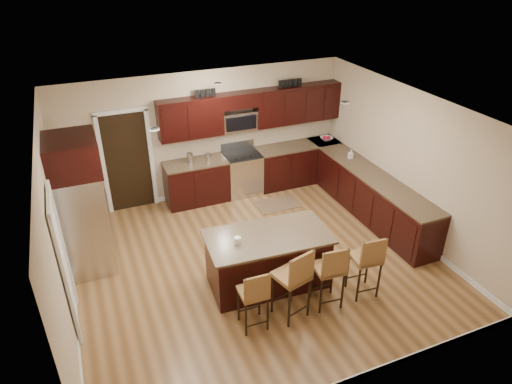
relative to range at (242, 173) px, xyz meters
name	(u,v)px	position (x,y,z in m)	size (l,w,h in m)	color
floor	(257,262)	(-0.68, -2.45, -0.47)	(6.00, 6.00, 0.00)	brown
ceiling	(257,113)	(-0.68, -2.45, 2.23)	(6.00, 6.00, 0.00)	silver
wall_back	(206,135)	(-0.68, 0.30, 0.88)	(6.00, 6.00, 0.00)	#C2AC8C
wall_left	(56,235)	(-3.68, -2.45, 0.88)	(5.50, 5.50, 0.00)	#C2AC8C
wall_right	(409,163)	(2.32, -2.45, 0.88)	(5.50, 5.50, 0.00)	#C2AC8C
base_cabinets	(314,183)	(1.22, -1.01, -0.01)	(4.02, 3.96, 0.92)	black
upper_cabinets	(255,109)	(0.36, 0.13, 1.37)	(4.00, 0.33, 0.80)	black
range	(242,173)	(0.00, 0.00, 0.00)	(0.76, 0.64, 1.11)	silver
microwave	(239,121)	(0.00, 0.15, 1.15)	(0.76, 0.31, 0.40)	silver
doorway	(128,162)	(-2.33, 0.28, 0.56)	(0.85, 0.03, 2.06)	black
pantry_door	(64,266)	(-3.66, -2.75, 0.55)	(0.03, 0.80, 2.04)	white
letter_decor	(249,88)	(0.22, 0.13, 1.82)	(2.20, 0.03, 0.15)	black
island	(268,261)	(-0.73, -3.02, -0.04)	(1.98, 1.14, 0.92)	black
stool_left	(254,294)	(-1.30, -3.86, 0.16)	(0.39, 0.39, 1.02)	olive
stool_mid	(295,277)	(-0.69, -3.86, 0.27)	(0.54, 0.54, 1.19)	olive
stool_right	(330,270)	(-0.10, -3.86, 0.22)	(0.45, 0.45, 1.10)	olive
refrigerator	(82,205)	(-3.30, -1.45, 0.74)	(0.79, 0.95, 2.35)	silver
floor_mat	(277,204)	(0.49, -0.79, -0.47)	(0.88, 0.59, 0.01)	brown
fruit_bowl	(326,139)	(2.07, 0.00, 0.48)	(0.28, 0.28, 0.07)	silver
soap_bottle	(351,154)	(2.02, -1.07, 0.54)	(0.09, 0.09, 0.19)	#B2B2B2
canister_tall	(190,158)	(-1.13, 0.00, 0.56)	(0.12, 0.12, 0.22)	silver
canister_short	(208,157)	(-0.75, 0.00, 0.53)	(0.11, 0.11, 0.16)	silver
island_jar	(237,240)	(-1.23, -3.02, 0.50)	(0.10, 0.10, 0.10)	white
stool_extra	(368,259)	(0.55, -3.86, 0.22)	(0.45, 0.45, 1.10)	olive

